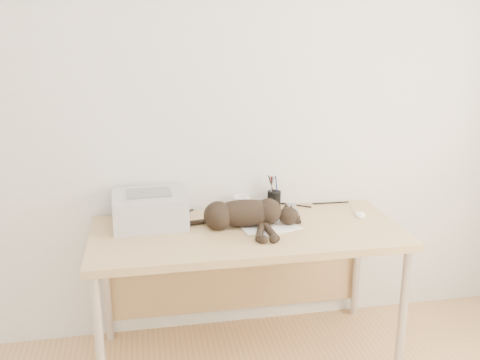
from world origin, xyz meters
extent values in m
plane|color=silver|center=(0.00, 1.75, 1.30)|extent=(3.50, 0.00, 3.50)
cube|color=tan|center=(0.00, 1.39, 0.72)|extent=(1.60, 0.70, 0.04)
cylinder|color=#BABABC|center=(-0.75, 1.09, 0.35)|extent=(0.04, 0.04, 0.70)
cylinder|color=#BABABC|center=(0.75, 1.09, 0.35)|extent=(0.04, 0.04, 0.70)
cylinder|color=#BABABC|center=(-0.75, 1.69, 0.35)|extent=(0.04, 0.04, 0.70)
cylinder|color=#BABABC|center=(0.75, 1.69, 0.35)|extent=(0.04, 0.04, 0.70)
cube|color=tan|center=(0.00, 1.72, 0.40)|extent=(1.48, 0.02, 0.60)
cube|color=#B8B7BD|center=(-0.49, 1.56, 0.83)|extent=(0.39, 0.34, 0.17)
cube|color=black|center=(-0.49, 1.56, 0.83)|extent=(0.32, 0.03, 0.10)
cube|color=slate|center=(-0.49, 1.56, 0.92)|extent=(0.23, 0.17, 0.01)
cube|color=white|center=(0.13, 1.39, 0.74)|extent=(0.31, 0.27, 0.00)
cube|color=white|center=(0.10, 1.41, 0.74)|extent=(0.29, 0.23, 0.00)
ellipsoid|color=black|center=(0.00, 1.44, 0.81)|extent=(0.36, 0.17, 0.15)
sphere|color=black|center=(-0.14, 1.44, 0.81)|extent=(0.15, 0.15, 0.15)
ellipsoid|color=black|center=(0.23, 1.41, 0.79)|extent=(0.11, 0.10, 0.09)
cone|color=black|center=(0.22, 1.46, 0.83)|extent=(0.04, 0.05, 0.05)
cone|color=black|center=(0.25, 1.45, 0.82)|extent=(0.04, 0.05, 0.05)
cylinder|color=black|center=(0.05, 1.30, 0.76)|extent=(0.05, 0.20, 0.04)
cylinder|color=black|center=(0.10, 1.30, 0.76)|extent=(0.05, 0.20, 0.04)
cylinder|color=black|center=(-0.28, 1.50, 0.75)|extent=(0.22, 0.04, 0.03)
imported|color=white|center=(0.02, 1.67, 0.78)|extent=(0.14, 0.14, 0.09)
cylinder|color=black|center=(0.22, 1.68, 0.79)|extent=(0.08, 0.08, 0.11)
cylinder|color=#990C0C|center=(0.20, 1.68, 0.86)|extent=(0.01, 0.01, 0.14)
cylinder|color=navy|center=(0.23, 1.69, 0.86)|extent=(0.01, 0.01, 0.14)
cylinder|color=black|center=(0.22, 1.67, 0.86)|extent=(0.01, 0.01, 0.14)
cube|color=slate|center=(0.30, 1.60, 0.75)|extent=(0.09, 0.20, 0.02)
cube|color=black|center=(0.27, 1.50, 0.75)|extent=(0.06, 0.18, 0.02)
ellipsoid|color=white|center=(0.66, 1.48, 0.76)|extent=(0.08, 0.11, 0.03)
camera|label=1|loc=(-0.51, -1.13, 1.75)|focal=40.00mm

